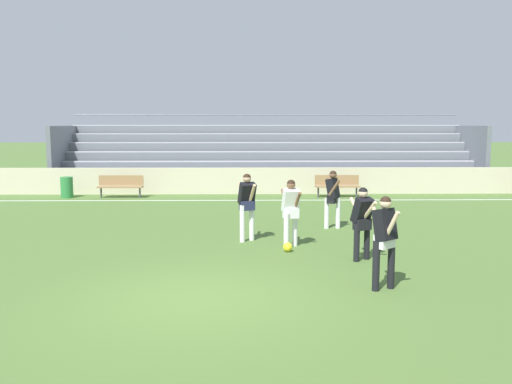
{
  "coord_description": "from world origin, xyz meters",
  "views": [
    {
      "loc": [
        0.87,
        -8.94,
        2.96
      ],
      "look_at": [
        1.11,
        5.4,
        1.15
      ],
      "focal_mm": 37.86,
      "sensor_mm": 36.0,
      "label": 1
    }
  ],
  "objects_px": {
    "player_dark_challenging": "(247,201)",
    "soccer_ball": "(288,247)",
    "trash_bin": "(67,187)",
    "player_dark_dropping_back": "(333,194)",
    "bench_near_bin": "(121,184)",
    "bench_far_right": "(337,184)",
    "player_dark_wide_right": "(385,234)",
    "player_dark_deep_cover": "(362,218)",
    "player_white_pressing_high": "(291,207)",
    "bleacher_stand": "(268,155)"
  },
  "relations": [
    {
      "from": "bench_near_bin",
      "to": "trash_bin",
      "type": "bearing_deg",
      "value": 179.6
    },
    {
      "from": "player_white_pressing_high",
      "to": "player_dark_wide_right",
      "type": "xyz_separation_m",
      "value": [
        1.4,
        -3.39,
        0.04
      ]
    },
    {
      "from": "trash_bin",
      "to": "player_dark_challenging",
      "type": "xyz_separation_m",
      "value": [
        7.29,
        -8.29,
        0.61
      ]
    },
    {
      "from": "player_dark_wide_right",
      "to": "player_dark_deep_cover",
      "type": "bearing_deg",
      "value": 88.57
    },
    {
      "from": "bleacher_stand",
      "to": "player_white_pressing_high",
      "type": "bearing_deg",
      "value": -89.79
    },
    {
      "from": "player_white_pressing_high",
      "to": "soccer_ball",
      "type": "height_order",
      "value": "player_white_pressing_high"
    },
    {
      "from": "bench_far_right",
      "to": "bench_near_bin",
      "type": "distance_m",
      "value": 8.79
    },
    {
      "from": "player_dark_deep_cover",
      "to": "player_dark_wide_right",
      "type": "relative_size",
      "value": 0.95
    },
    {
      "from": "bench_far_right",
      "to": "player_dark_wide_right",
      "type": "bearing_deg",
      "value": -95.63
    },
    {
      "from": "trash_bin",
      "to": "player_dark_challenging",
      "type": "distance_m",
      "value": 11.06
    },
    {
      "from": "player_dark_dropping_back",
      "to": "bench_far_right",
      "type": "bearing_deg",
      "value": 79.41
    },
    {
      "from": "player_white_pressing_high",
      "to": "player_dark_challenging",
      "type": "bearing_deg",
      "value": 146.33
    },
    {
      "from": "bench_far_right",
      "to": "player_dark_dropping_back",
      "type": "distance_m",
      "value": 6.73
    },
    {
      "from": "bleacher_stand",
      "to": "player_dark_challenging",
      "type": "height_order",
      "value": "bleacher_stand"
    },
    {
      "from": "bleacher_stand",
      "to": "bench_far_right",
      "type": "relative_size",
      "value": 10.77
    },
    {
      "from": "player_dark_challenging",
      "to": "soccer_ball",
      "type": "bearing_deg",
      "value": -51.01
    },
    {
      "from": "player_dark_wide_right",
      "to": "soccer_ball",
      "type": "height_order",
      "value": "player_dark_wide_right"
    },
    {
      "from": "bench_near_bin",
      "to": "player_dark_deep_cover",
      "type": "bearing_deg",
      "value": -53.43
    },
    {
      "from": "bench_far_right",
      "to": "soccer_ball",
      "type": "height_order",
      "value": "bench_far_right"
    },
    {
      "from": "trash_bin",
      "to": "player_dark_dropping_back",
      "type": "height_order",
      "value": "player_dark_dropping_back"
    },
    {
      "from": "player_dark_deep_cover",
      "to": "soccer_ball",
      "type": "relative_size",
      "value": 7.32
    },
    {
      "from": "trash_bin",
      "to": "player_dark_wide_right",
      "type": "height_order",
      "value": "player_dark_wide_right"
    },
    {
      "from": "bench_far_right",
      "to": "soccer_ball",
      "type": "relative_size",
      "value": 8.18
    },
    {
      "from": "player_white_pressing_high",
      "to": "player_dark_dropping_back",
      "type": "bearing_deg",
      "value": 59.78
    },
    {
      "from": "trash_bin",
      "to": "soccer_ball",
      "type": "bearing_deg",
      "value": -48.95
    },
    {
      "from": "player_dark_challenging",
      "to": "soccer_ball",
      "type": "relative_size",
      "value": 7.85
    },
    {
      "from": "bench_far_right",
      "to": "player_dark_deep_cover",
      "type": "distance_m",
      "value": 10.35
    },
    {
      "from": "player_dark_deep_cover",
      "to": "player_dark_challenging",
      "type": "distance_m",
      "value": 3.2
    },
    {
      "from": "bench_far_right",
      "to": "trash_bin",
      "type": "height_order",
      "value": "bench_far_right"
    },
    {
      "from": "trash_bin",
      "to": "player_dark_dropping_back",
      "type": "bearing_deg",
      "value": -34.22
    },
    {
      "from": "bench_far_right",
      "to": "soccer_ball",
      "type": "xyz_separation_m",
      "value": [
        -2.72,
        -9.45,
        -0.44
      ]
    },
    {
      "from": "player_dark_wide_right",
      "to": "player_white_pressing_high",
      "type": "bearing_deg",
      "value": 112.42
    },
    {
      "from": "trash_bin",
      "to": "soccer_ball",
      "type": "height_order",
      "value": "trash_bin"
    },
    {
      "from": "bleacher_stand",
      "to": "trash_bin",
      "type": "distance_m",
      "value": 9.16
    },
    {
      "from": "trash_bin",
      "to": "bench_near_bin",
      "type": "bearing_deg",
      "value": -0.4
    },
    {
      "from": "bleacher_stand",
      "to": "player_dark_challenging",
      "type": "bearing_deg",
      "value": -94.8
    },
    {
      "from": "player_dark_challenging",
      "to": "player_dark_deep_cover",
      "type": "bearing_deg",
      "value": -38.5
    },
    {
      "from": "bench_near_bin",
      "to": "player_dark_dropping_back",
      "type": "height_order",
      "value": "player_dark_dropping_back"
    },
    {
      "from": "player_dark_wide_right",
      "to": "player_dark_challenging",
      "type": "bearing_deg",
      "value": 120.93
    },
    {
      "from": "player_dark_wide_right",
      "to": "bleacher_stand",
      "type": "bearing_deg",
      "value": 95.13
    },
    {
      "from": "bench_far_right",
      "to": "player_dark_challenging",
      "type": "bearing_deg",
      "value": -113.93
    },
    {
      "from": "player_dark_deep_cover",
      "to": "soccer_ball",
      "type": "bearing_deg",
      "value": 152.18
    },
    {
      "from": "player_dark_challenging",
      "to": "bleacher_stand",
      "type": "bearing_deg",
      "value": 85.2
    },
    {
      "from": "bench_near_bin",
      "to": "player_dark_deep_cover",
      "type": "distance_m",
      "value": 12.8
    },
    {
      "from": "player_dark_challenging",
      "to": "bench_near_bin",
      "type": "bearing_deg",
      "value": 121.71
    },
    {
      "from": "player_dark_challenging",
      "to": "player_dark_dropping_back",
      "type": "xyz_separation_m",
      "value": [
        2.44,
        1.68,
        -0.05
      ]
    },
    {
      "from": "soccer_ball",
      "to": "player_dark_challenging",
      "type": "bearing_deg",
      "value": 128.99
    },
    {
      "from": "bench_near_bin",
      "to": "player_dark_wide_right",
      "type": "xyz_separation_m",
      "value": [
        7.57,
        -12.37,
        0.47
      ]
    },
    {
      "from": "player_dark_dropping_back",
      "to": "player_dark_wide_right",
      "type": "bearing_deg",
      "value": -89.86
    },
    {
      "from": "player_white_pressing_high",
      "to": "player_dark_wide_right",
      "type": "relative_size",
      "value": 0.97
    }
  ]
}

